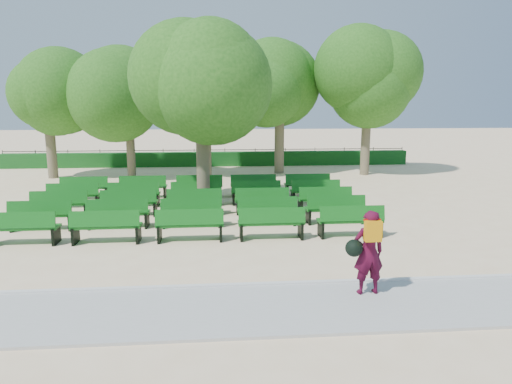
# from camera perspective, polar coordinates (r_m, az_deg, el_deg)

# --- Properties ---
(ground) EXTENTS (120.00, 120.00, 0.00)m
(ground) POSITION_cam_1_polar(r_m,az_deg,el_deg) (16.01, -6.48, -3.30)
(ground) COLOR beige
(paving) EXTENTS (30.00, 2.20, 0.06)m
(paving) POSITION_cam_1_polar(r_m,az_deg,el_deg) (9.01, -7.71, -14.62)
(paving) COLOR #ADADA9
(paving) RESTS_ON ground
(curb) EXTENTS (30.00, 0.12, 0.10)m
(curb) POSITION_cam_1_polar(r_m,az_deg,el_deg) (10.05, -7.40, -11.71)
(curb) COLOR silver
(curb) RESTS_ON ground
(hedge) EXTENTS (26.00, 0.70, 0.90)m
(hedge) POSITION_cam_1_polar(r_m,az_deg,el_deg) (29.73, -5.82, 4.12)
(hedge) COLOR #15531B
(hedge) RESTS_ON ground
(fence) EXTENTS (26.00, 0.10, 1.02)m
(fence) POSITION_cam_1_polar(r_m,az_deg,el_deg) (30.18, -5.79, 3.36)
(fence) COLOR black
(fence) RESTS_ON ground
(tree_line) EXTENTS (21.80, 6.80, 7.04)m
(tree_line) POSITION_cam_1_polar(r_m,az_deg,el_deg) (25.83, -5.92, 2.10)
(tree_line) COLOR #2C661B
(tree_line) RESTS_ON ground
(bench_array) EXTENTS (1.98, 0.75, 1.22)m
(bench_array) POSITION_cam_1_polar(r_m,az_deg,el_deg) (16.59, -7.57, -2.47)
(bench_array) COLOR #105F16
(bench_array) RESTS_ON ground
(tree_among) EXTENTS (4.33, 4.33, 6.29)m
(tree_among) POSITION_cam_1_polar(r_m,az_deg,el_deg) (17.36, -6.84, 12.16)
(tree_among) COLOR brown
(tree_among) RESTS_ON ground
(person) EXTENTS (0.84, 0.52, 1.76)m
(person) POSITION_cam_1_polar(r_m,az_deg,el_deg) (9.60, 13.78, -7.19)
(person) COLOR #3F091F
(person) RESTS_ON ground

